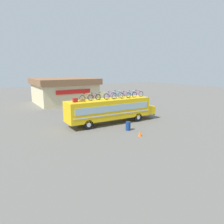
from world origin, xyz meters
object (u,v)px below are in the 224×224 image
at_px(luggage_bag_1, 75,100).
at_px(luggage_bag_2, 82,100).
at_px(rooftop_bicycle_2, 94,97).
at_px(rooftop_bicycle_8, 138,94).
at_px(bus, 111,109).
at_px(traffic_cone, 140,134).
at_px(rooftop_bicycle_6, 126,95).
at_px(rooftop_bicycle_1, 87,98).
at_px(trash_bin, 128,126).
at_px(rooftop_bicycle_7, 131,95).
at_px(rooftop_bicycle_4, 111,96).
at_px(rooftop_bicycle_3, 102,96).
at_px(rooftop_bicycle_5, 117,95).

xyz_separation_m(luggage_bag_1, luggage_bag_2, (0.82, -0.01, -0.06)).
relative_size(rooftop_bicycle_2, rooftop_bicycle_8, 0.92).
bearing_deg(luggage_bag_2, bus, 1.45).
bearing_deg(luggage_bag_2, traffic_cone, -58.51).
bearing_deg(luggage_bag_2, rooftop_bicycle_2, 12.29).
bearing_deg(rooftop_bicycle_2, traffic_cone, -72.42).
xyz_separation_m(rooftop_bicycle_6, rooftop_bicycle_8, (1.96, 0.12, 0.02)).
xyz_separation_m(rooftop_bicycle_1, rooftop_bicycle_2, (0.98, 0.19, -0.01)).
distance_m(rooftop_bicycle_1, rooftop_bicycle_2, 1.00).
bearing_deg(trash_bin, rooftop_bicycle_7, 49.70).
bearing_deg(rooftop_bicycle_2, rooftop_bicycle_6, -9.75).
xyz_separation_m(rooftop_bicycle_1, rooftop_bicycle_4, (2.93, -0.35, 0.02)).
bearing_deg(luggage_bag_2, luggage_bag_1, 179.14).
bearing_deg(rooftop_bicycle_1, luggage_bag_2, -165.21).
relative_size(bus, traffic_cone, 22.33).
relative_size(luggage_bag_1, luggage_bag_2, 0.94).
xyz_separation_m(bus, luggage_bag_2, (-3.69, -0.09, 1.36)).
relative_size(rooftop_bicycle_3, trash_bin, 1.78).
xyz_separation_m(rooftop_bicycle_1, rooftop_bicycle_8, (6.89, -0.37, 0.02)).
bearing_deg(luggage_bag_2, rooftop_bicycle_8, -1.64).
height_order(rooftop_bicycle_4, rooftop_bicycle_7, rooftop_bicycle_4).
xyz_separation_m(luggage_bag_1, rooftop_bicycle_2, (2.41, 0.33, 0.14)).
distance_m(luggage_bag_1, rooftop_bicycle_2, 2.44).
xyz_separation_m(rooftop_bicycle_2, rooftop_bicycle_3, (1.03, -0.10, 0.01)).
relative_size(rooftop_bicycle_6, rooftop_bicycle_8, 0.95).
bearing_deg(rooftop_bicycle_4, rooftop_bicycle_5, 16.38).
xyz_separation_m(rooftop_bicycle_6, trash_bin, (-1.83, -3.14, -2.86)).
bearing_deg(bus, trash_bin, -89.71).
bearing_deg(traffic_cone, trash_bin, 85.17).
height_order(rooftop_bicycle_3, trash_bin, rooftop_bicycle_3).
bearing_deg(rooftop_bicycle_2, trash_bin, -60.97).
relative_size(rooftop_bicycle_6, traffic_cone, 3.16).
distance_m(rooftop_bicycle_5, rooftop_bicycle_7, 1.97).
bearing_deg(traffic_cone, rooftop_bicycle_4, 89.80).
height_order(bus, traffic_cone, bus).
distance_m(rooftop_bicycle_7, rooftop_bicycle_8, 0.95).
height_order(luggage_bag_2, rooftop_bicycle_3, rooftop_bicycle_3).
xyz_separation_m(rooftop_bicycle_3, rooftop_bicycle_8, (4.87, -0.46, 0.02)).
bearing_deg(rooftop_bicycle_3, bus, -7.99).
xyz_separation_m(luggage_bag_2, rooftop_bicycle_5, (4.59, 0.12, 0.25)).
xyz_separation_m(bus, trash_bin, (0.02, -3.57, -1.29)).
xyz_separation_m(rooftop_bicycle_2, rooftop_bicycle_7, (4.96, -0.48, 0.01)).
bearing_deg(rooftop_bicycle_5, rooftop_bicycle_7, -7.31).
relative_size(luggage_bag_2, rooftop_bicycle_4, 0.29).
relative_size(luggage_bag_1, rooftop_bicycle_3, 0.29).
bearing_deg(rooftop_bicycle_2, rooftop_bicycle_8, -5.42).
relative_size(luggage_bag_2, rooftop_bicycle_2, 0.33).
relative_size(rooftop_bicycle_7, rooftop_bicycle_8, 0.95).
relative_size(rooftop_bicycle_5, traffic_cone, 3.41).
bearing_deg(rooftop_bicycle_3, trash_bin, -73.69).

